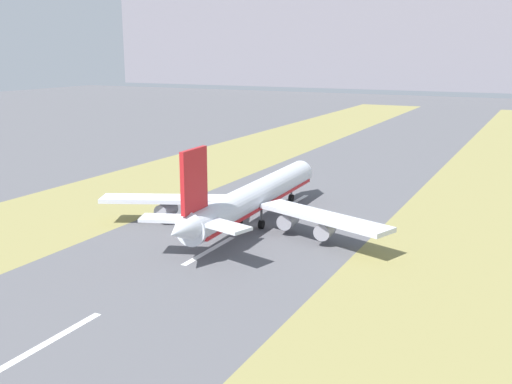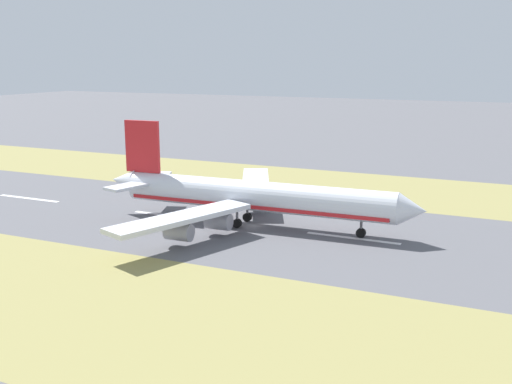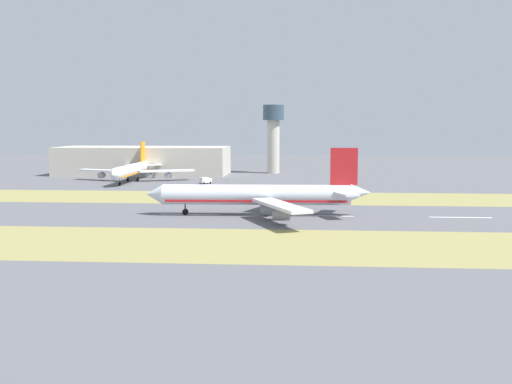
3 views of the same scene
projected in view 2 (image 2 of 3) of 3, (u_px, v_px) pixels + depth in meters
ground_plane at (253, 226)px, 120.37m from camera, size 800.00×800.00×0.00m
grass_median_west at (322, 184)px, 160.42m from camera, size 40.00×600.00×0.01m
grass_median_east at (114, 309)px, 80.32m from camera, size 40.00×600.00×0.01m
centreline_dash_near at (29, 198)px, 144.18m from camera, size 1.20×18.00×0.01m
centreline_dash_mid at (171, 216)px, 128.13m from camera, size 1.20×18.00×0.01m
centreline_dash_far at (353, 238)px, 112.09m from camera, size 1.20×18.00×0.01m
airplane_main_jet at (247, 196)px, 119.69m from camera, size 64.09×67.16×20.20m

